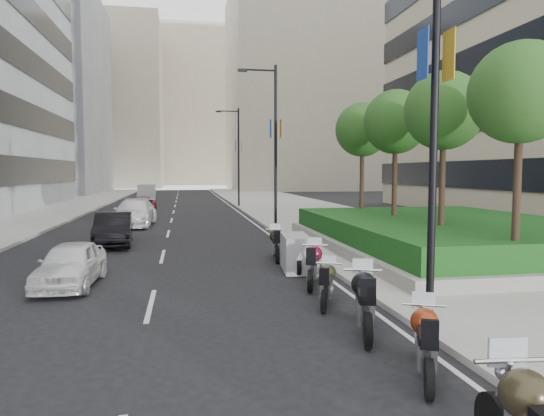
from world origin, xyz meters
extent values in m
plane|color=black|center=(0.00, 0.00, 0.00)|extent=(160.00, 160.00, 0.00)
cube|color=#9E9B93|center=(9.00, 30.00, 0.07)|extent=(10.00, 100.00, 0.15)
cube|color=#9E9B93|center=(-12.00, 30.00, 0.07)|extent=(8.00, 100.00, 0.15)
cube|color=silver|center=(3.70, 30.00, 0.01)|extent=(0.12, 100.00, 0.01)
cube|color=silver|center=(-1.50, 30.00, 0.01)|extent=(0.12, 100.00, 0.01)
cube|color=gray|center=(-24.00, 70.00, 15.00)|extent=(22.00, 26.00, 30.00)
cube|color=#B7AD93|center=(22.00, 80.00, 18.00)|extent=(28.00, 24.00, 36.00)
cube|color=#B7AD93|center=(-18.00, 100.00, 17.00)|extent=(26.00, 24.00, 34.00)
cube|color=#B7AD93|center=(2.00, 120.00, 19.00)|extent=(30.00, 24.00, 38.00)
cube|color=gray|center=(10.00, 10.00, 0.35)|extent=(10.00, 14.00, 0.40)
cube|color=#113C13|center=(10.00, 10.00, 0.95)|extent=(9.40, 13.40, 0.80)
cylinder|color=#332319|center=(8.50, 4.00, 2.55)|extent=(0.22, 0.22, 4.00)
sphere|color=#1A5421|center=(8.50, 4.00, 5.45)|extent=(2.80, 2.80, 2.80)
cylinder|color=#332319|center=(8.50, 8.00, 2.55)|extent=(0.22, 0.22, 4.00)
sphere|color=#1A5421|center=(8.50, 8.00, 5.45)|extent=(2.80, 2.80, 2.80)
cylinder|color=#332319|center=(8.50, 12.00, 2.55)|extent=(0.22, 0.22, 4.00)
sphere|color=#1A5421|center=(8.50, 12.00, 5.45)|extent=(2.80, 2.80, 2.80)
cylinder|color=#332319|center=(8.50, 16.00, 2.55)|extent=(0.22, 0.22, 4.00)
sphere|color=#1A5421|center=(8.50, 16.00, 5.45)|extent=(2.80, 2.80, 2.80)
cylinder|color=black|center=(4.30, 1.00, 4.50)|extent=(0.16, 0.16, 9.00)
cube|color=#C89117|center=(4.58, 1.00, 5.60)|extent=(0.02, 0.45, 1.00)
cube|color=navy|center=(4.02, 1.00, 5.60)|extent=(0.02, 0.45, 1.00)
cylinder|color=black|center=(4.30, 18.00, 4.50)|extent=(0.16, 0.16, 9.00)
cylinder|color=black|center=(3.40, 18.00, 8.70)|extent=(1.80, 0.10, 0.10)
cube|color=black|center=(2.50, 18.00, 8.65)|extent=(0.50, 0.22, 0.14)
cube|color=#C89117|center=(4.58, 18.00, 5.60)|extent=(0.02, 0.45, 1.00)
cube|color=navy|center=(4.02, 18.00, 5.60)|extent=(0.02, 0.45, 1.00)
cylinder|color=black|center=(4.30, 36.00, 4.50)|extent=(0.16, 0.16, 9.00)
cylinder|color=black|center=(3.40, 36.00, 8.70)|extent=(1.80, 0.10, 0.10)
cube|color=black|center=(2.50, 36.00, 8.65)|extent=(0.50, 0.22, 0.14)
cube|color=#C89117|center=(4.58, 36.00, 5.60)|extent=(0.02, 0.45, 1.00)
cube|color=navy|center=(4.02, 36.00, 5.60)|extent=(0.02, 0.45, 1.00)
sphere|color=#312B1B|center=(2.83, -3.71, 0.96)|extent=(0.53, 0.53, 0.53)
cylinder|color=silver|center=(2.86, -3.41, 1.20)|extent=(0.82, 0.14, 0.06)
cylinder|color=black|center=(2.79, -1.80, 0.30)|extent=(0.34, 0.59, 0.59)
cylinder|color=black|center=(3.41, -0.40, 0.30)|extent=(0.34, 0.59, 0.59)
cube|color=silver|center=(3.08, -1.14, 0.46)|extent=(0.59, 0.86, 0.40)
sphere|color=maroon|center=(3.21, -0.85, 0.82)|extent=(0.46, 0.46, 0.46)
cube|color=black|center=(2.97, -1.40, 0.76)|extent=(0.53, 0.76, 0.15)
cylinder|color=silver|center=(3.31, -0.61, 1.03)|extent=(0.67, 0.33, 0.05)
cylinder|color=black|center=(2.67, 0.26, 0.34)|extent=(0.32, 0.69, 0.68)
cylinder|color=black|center=(3.18, 1.93, 0.34)|extent=(0.32, 0.69, 0.68)
cube|color=silver|center=(2.91, 1.04, 0.52)|extent=(0.58, 0.98, 0.46)
sphere|color=black|center=(3.01, 1.39, 0.94)|extent=(0.52, 0.52, 0.52)
cube|color=black|center=(2.81, 0.73, 0.87)|extent=(0.53, 0.87, 0.17)
cylinder|color=silver|center=(3.10, 1.67, 1.18)|extent=(0.79, 0.29, 0.05)
cylinder|color=black|center=(2.50, 2.57, 0.27)|extent=(0.31, 0.55, 0.55)
cylinder|color=black|center=(3.04, 3.87, 0.27)|extent=(0.31, 0.55, 0.55)
cube|color=silver|center=(2.76, 3.18, 0.42)|extent=(0.53, 0.79, 0.37)
sphere|color=#2F2E1A|center=(2.87, 3.45, 0.76)|extent=(0.42, 0.42, 0.42)
cube|color=black|center=(2.65, 2.93, 0.70)|extent=(0.48, 0.70, 0.14)
cylinder|color=silver|center=(2.96, 3.67, 0.95)|extent=(0.62, 0.29, 0.04)
cylinder|color=black|center=(2.70, 4.51, 0.31)|extent=(0.33, 0.63, 0.63)
cylinder|color=black|center=(3.27, 6.04, 0.31)|extent=(0.33, 0.63, 0.63)
cube|color=silver|center=(2.97, 5.23, 0.49)|extent=(0.58, 0.91, 0.43)
sphere|color=maroon|center=(3.08, 5.54, 0.87)|extent=(0.49, 0.49, 0.49)
cube|color=black|center=(2.86, 4.94, 0.81)|extent=(0.53, 0.81, 0.16)
cylinder|color=silver|center=(3.18, 5.80, 1.10)|extent=(0.72, 0.31, 0.05)
cylinder|color=black|center=(2.86, 6.64, 0.29)|extent=(0.17, 0.59, 0.58)
cylinder|color=black|center=(3.01, 8.14, 0.29)|extent=(0.17, 0.59, 0.58)
cube|color=gray|center=(2.94, 7.39, 0.61)|extent=(0.99, 2.05, 1.18)
cylinder|color=black|center=(2.59, 8.69, 0.31)|extent=(0.20, 0.63, 0.62)
cylinder|color=black|center=(2.80, 10.27, 0.31)|extent=(0.20, 0.63, 0.62)
cube|color=silver|center=(2.69, 9.43, 0.48)|extent=(0.41, 0.88, 0.42)
sphere|color=black|center=(2.74, 9.76, 0.86)|extent=(0.48, 0.48, 0.48)
cube|color=black|center=(2.65, 9.13, 0.80)|extent=(0.37, 0.78, 0.16)
cylinder|color=silver|center=(2.77, 10.02, 1.07)|extent=(0.74, 0.15, 0.05)
imported|color=silver|center=(-3.88, 6.48, 0.64)|extent=(1.66, 3.81, 1.28)
imported|color=black|center=(-3.77, 14.36, 0.72)|extent=(1.87, 4.50, 1.45)
imported|color=silver|center=(-3.62, 22.16, 0.80)|extent=(2.57, 5.61, 1.59)
imported|color=maroon|center=(-3.92, 31.15, 0.64)|extent=(2.24, 4.69, 1.29)
cube|color=#B2B2B5|center=(-4.53, 45.27, 0.97)|extent=(1.94, 4.69, 1.94)
cube|color=#B2B2B5|center=(-4.53, 43.51, 0.51)|extent=(1.80, 1.18, 1.02)
cylinder|color=black|center=(-5.27, 43.61, 0.32)|extent=(0.23, 0.65, 0.65)
cylinder|color=black|center=(-3.79, 43.61, 0.32)|extent=(0.23, 0.65, 0.65)
cylinder|color=black|center=(-5.27, 46.75, 0.32)|extent=(0.23, 0.65, 0.65)
cylinder|color=black|center=(-3.79, 46.75, 0.32)|extent=(0.23, 0.65, 0.65)
camera|label=1|loc=(-0.66, -8.06, 3.29)|focal=32.00mm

